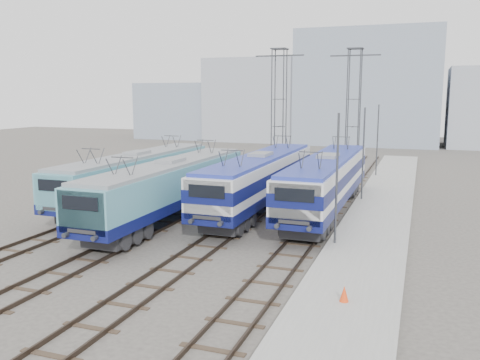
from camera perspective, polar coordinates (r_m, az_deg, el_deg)
The scene contains 15 objects.
ground at distance 27.87m, azimuth -7.99°, elevation -6.99°, with size 160.00×160.00×0.00m, color #514C47.
platform at distance 32.62m, azimuth 15.08°, elevation -4.52°, with size 4.00×70.00×0.30m, color #9E9E99.
locomotive_far_left at distance 37.40m, azimuth -11.60°, elevation 0.66°, with size 2.85×18.01×3.39m.
locomotive_center_left at distance 32.26m, azimuth -7.91°, elevation -0.58°, with size 2.88×18.22×3.43m.
locomotive_center_right at distance 34.73m, azimuth 2.22°, elevation 0.38°, with size 2.94×18.59×3.49m.
locomotive_far_right at distance 34.26m, azimuth 9.72°, elevation 0.13°, with size 2.94×18.62×3.50m.
catenary_tower_west at distance 47.32m, azimuth 4.39°, elevation 7.99°, with size 4.50×1.20×12.00m.
catenary_tower_east at distance 48.00m, azimuth 12.61°, elevation 7.82°, with size 4.50×1.20×12.00m.
mast_front at distance 26.27m, azimuth 10.80°, elevation -0.24°, with size 0.12×0.12×7.00m, color #3F4247.
mast_mid at distance 38.06m, azimuth 13.66°, elevation 2.65°, with size 0.12×0.12×7.00m, color #3F4247.
mast_rear at distance 49.95m, azimuth 15.16°, elevation 4.16°, with size 0.12×0.12×7.00m, color #3F4247.
safety_cone at distance 19.66m, azimuth 11.62°, elevation -12.39°, with size 0.34×0.34×0.61m, color #FE4615.
building_west at distance 89.63m, azimuth 2.54°, elevation 8.94°, with size 18.00×12.00×14.00m, color #9CA2AE.
building_center at distance 86.04m, azimuth 14.25°, elevation 9.98°, with size 22.00×14.00×18.00m, color #8793A6.
building_far_west at distance 95.64m, azimuth -6.75°, elevation 7.73°, with size 14.00×10.00×10.00m, color #8793A6.
Camera 1 is at (12.56, -23.60, 7.87)m, focal length 38.00 mm.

